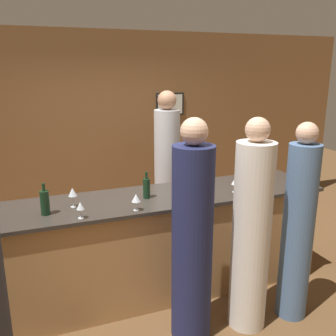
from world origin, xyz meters
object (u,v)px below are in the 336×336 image
object	(u,v)px
guest_0	(192,240)
bartender	(167,177)
guest_3	(251,234)
wine_bottle_0	(45,202)
guest_1	(298,229)
wine_bottle_1	(147,188)

from	to	relation	value
guest_0	bartender	bearing A→B (deg)	76.48
bartender	guest_3	size ratio (longest dim) A/B	1.06
guest_0	wine_bottle_0	bearing A→B (deg)	150.64
bartender	wine_bottle_0	bearing A→B (deg)	33.44
bartender	guest_1	bearing A→B (deg)	109.79
wine_bottle_1	wine_bottle_0	bearing A→B (deg)	-174.40
bartender	wine_bottle_1	bearing A→B (deg)	58.37
guest_0	guest_3	bearing A→B (deg)	-6.46
bartender	guest_3	xyz separation A→B (m)	(0.14, -1.68, -0.07)
guest_3	wine_bottle_0	distance (m)	1.81
bartender	guest_0	xyz separation A→B (m)	(-0.39, -1.62, -0.06)
bartender	guest_0	size ratio (longest dim) A/B	1.05
guest_0	guest_3	distance (m)	0.54
bartender	guest_0	distance (m)	1.67
guest_1	guest_0	bearing A→B (deg)	174.73
guest_3	bartender	bearing A→B (deg)	94.89
guest_1	guest_3	bearing A→B (deg)	176.08
bartender	guest_0	bearing A→B (deg)	76.48
bartender	guest_0	world-z (taller)	bartender
guest_0	guest_1	bearing A→B (deg)	-5.27
guest_1	bartender	bearing A→B (deg)	109.79
wine_bottle_1	guest_3	bearing A→B (deg)	-48.17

